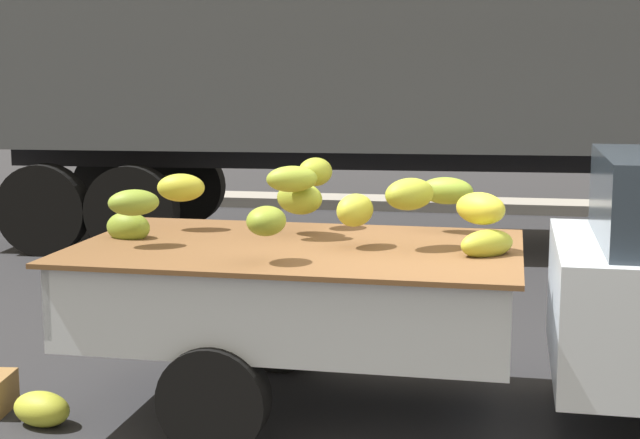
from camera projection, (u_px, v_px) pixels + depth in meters
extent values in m
plane|color=#28282B|center=(476.00, 431.00, 5.79)|extent=(220.00, 220.00, 0.00)
cube|color=gray|center=(486.00, 205.00, 14.78)|extent=(80.00, 0.80, 0.16)
cube|color=silver|center=(298.00, 323.00, 6.07)|extent=(2.71, 1.69, 0.08)
cube|color=silver|center=(322.00, 259.00, 6.80)|extent=(2.67, 0.11, 0.44)
cube|color=silver|center=(266.00, 314.00, 5.27)|extent=(2.67, 0.11, 0.44)
cube|color=silver|center=(508.00, 293.00, 5.77)|extent=(0.09, 1.63, 0.44)
cube|color=silver|center=(105.00, 274.00, 6.29)|extent=(0.09, 1.63, 0.44)
cube|color=#B21914|center=(323.00, 264.00, 6.83)|extent=(2.56, 0.07, 0.07)
cube|color=brown|center=(298.00, 248.00, 6.00)|extent=(2.83, 1.82, 0.03)
ellipsoid|color=gold|center=(355.00, 210.00, 5.90)|extent=(0.30, 0.35, 0.21)
ellipsoid|color=olive|center=(446.00, 191.00, 6.42)|extent=(0.40, 0.26, 0.18)
ellipsoid|color=olive|center=(134.00, 203.00, 5.92)|extent=(0.38, 0.34, 0.16)
ellipsoid|color=olive|center=(128.00, 227.00, 6.25)|extent=(0.34, 0.26, 0.21)
ellipsoid|color=olive|center=(299.00, 198.00, 6.35)|extent=(0.39, 0.32, 0.22)
ellipsoid|color=#A8AC2D|center=(487.00, 244.00, 5.67)|extent=(0.40, 0.38, 0.17)
ellipsoid|color=gold|center=(480.00, 208.00, 5.76)|extent=(0.40, 0.39, 0.20)
ellipsoid|color=olive|center=(266.00, 221.00, 5.43)|extent=(0.25, 0.29, 0.17)
ellipsoid|color=#929E2A|center=(315.00, 172.00, 6.59)|extent=(0.32, 0.34, 0.20)
ellipsoid|color=olive|center=(292.00, 179.00, 6.16)|extent=(0.38, 0.30, 0.17)
ellipsoid|color=#98A129|center=(410.00, 194.00, 5.84)|extent=(0.40, 0.42, 0.20)
ellipsoid|color=gold|center=(181.00, 188.00, 6.53)|extent=(0.36, 0.27, 0.19)
cylinder|color=black|center=(280.00, 327.00, 6.94)|extent=(0.64, 0.21, 0.64)
cylinder|color=black|center=(214.00, 400.00, 5.42)|extent=(0.64, 0.21, 0.64)
cube|color=#4C5156|center=(446.00, 34.00, 11.49)|extent=(12.11, 3.12, 2.70)
cube|color=black|center=(443.00, 157.00, 11.73)|extent=(11.05, 0.97, 0.30)
cylinder|color=black|center=(186.00, 186.00, 13.44)|extent=(1.09, 0.36, 1.08)
cylinder|color=black|center=(132.00, 211.00, 11.08)|extent=(1.09, 0.36, 1.08)
cylinder|color=black|center=(112.00, 185.00, 13.57)|extent=(1.09, 0.36, 1.08)
cylinder|color=black|center=(43.00, 209.00, 11.22)|extent=(1.09, 0.36, 1.08)
ellipsoid|color=#ADB231|center=(42.00, 409.00, 5.87)|extent=(0.44, 0.34, 0.22)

